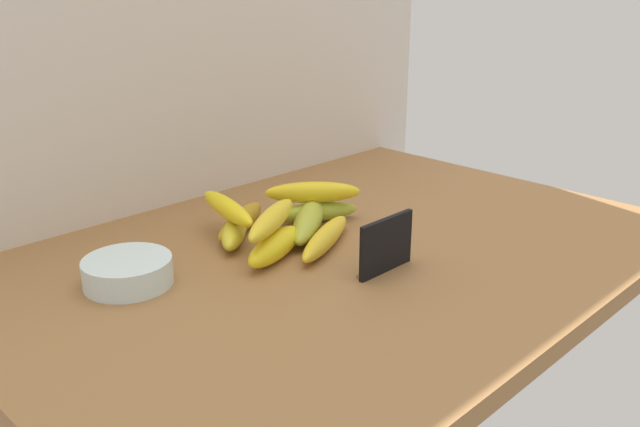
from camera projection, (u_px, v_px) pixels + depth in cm
name	position (u px, v px, depth cm)	size (l,w,h in cm)	color
counter_top	(341.00, 259.00, 109.85)	(110.00, 76.00, 3.00)	olive
back_wall	(186.00, 29.00, 124.21)	(130.00, 2.00, 70.00)	beige
chalkboard_sign	(386.00, 247.00, 100.70)	(11.00, 1.80, 8.40)	black
fruit_bowl	(128.00, 272.00, 97.07)	(12.65, 12.65, 3.92)	silver
banana_0	(325.00, 238.00, 109.75)	(19.34, 3.38, 3.38)	yellow
banana_1	(316.00, 212.00, 121.01)	(15.08, 3.47, 3.47)	#A4BA30
banana_2	(235.00, 230.00, 112.40)	(15.23, 3.79, 3.79)	yellow
banana_3	(241.00, 221.00, 116.59)	(17.54, 3.59, 3.59)	#B98919
banana_4	(309.00, 220.00, 115.97)	(20.41, 4.37, 4.37)	#ABB536
banana_5	(275.00, 246.00, 105.51)	(15.12, 4.20, 4.20)	yellow
banana_6	(227.00, 208.00, 112.03)	(17.72, 3.25, 3.25)	yellow
banana_7	(272.00, 220.00, 105.66)	(17.76, 3.40, 3.40)	yellow
banana_8	(313.00, 192.00, 120.07)	(16.74, 3.76, 3.76)	yellow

